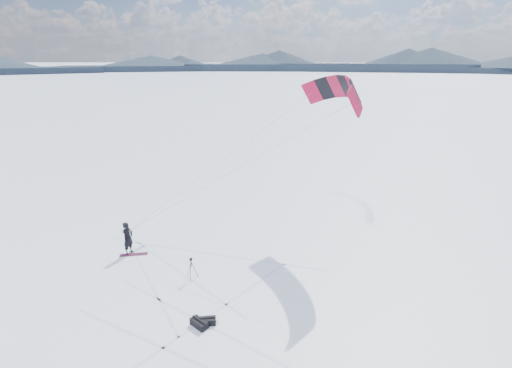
# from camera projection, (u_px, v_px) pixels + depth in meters

# --- Properties ---
(ground) EXTENTS (1800.00, 1800.00, 0.00)m
(ground) POSITION_uv_depth(u_px,v_px,m) (168.00, 286.00, 17.79)
(ground) COLOR white
(horizon_hills) EXTENTS (704.47, 706.88, 8.00)m
(horizon_hills) POSITION_uv_depth(u_px,v_px,m) (163.00, 232.00, 16.88)
(horizon_hills) COLOR #1B2738
(horizon_hills) RESTS_ON ground
(snow_tracks) EXTENTS (14.76, 10.25, 0.01)m
(snow_tracks) POSITION_uv_depth(u_px,v_px,m) (152.00, 289.00, 17.51)
(snow_tracks) COLOR #AEC3DE
(snow_tracks) RESTS_ON ground
(snowkiter) EXTENTS (0.60, 0.77, 1.88)m
(snowkiter) POSITION_uv_depth(u_px,v_px,m) (130.00, 253.00, 20.73)
(snowkiter) COLOR black
(snowkiter) RESTS_ON ground
(snowboard) EXTENTS (1.52, 0.64, 0.04)m
(snowboard) POSITION_uv_depth(u_px,v_px,m) (134.00, 254.00, 20.56)
(snowboard) COLOR maroon
(snowboard) RESTS_ON ground
(tripod) EXTENTS (0.58, 0.51, 1.15)m
(tripod) POSITION_uv_depth(u_px,v_px,m) (191.00, 266.00, 18.10)
(tripod) COLOR black
(tripod) RESTS_ON ground
(gear_bag_a) EXTENTS (0.79, 0.50, 0.33)m
(gear_bag_a) POSITION_uv_depth(u_px,v_px,m) (207.00, 321.00, 15.17)
(gear_bag_a) COLOR black
(gear_bag_a) RESTS_ON ground
(gear_bag_b) EXTENTS (0.84, 0.76, 0.35)m
(gear_bag_b) POSITION_uv_depth(u_px,v_px,m) (199.00, 323.00, 15.04)
(gear_bag_b) COLOR black
(gear_bag_b) RESTS_ON ground
(power_kite) EXTENTS (12.75, 7.05, 8.17)m
(power_kite) POSITION_uv_depth(u_px,v_px,m) (338.00, 92.00, 20.86)
(power_kite) COLOR #AD0C32
(power_kite) RESTS_ON ground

